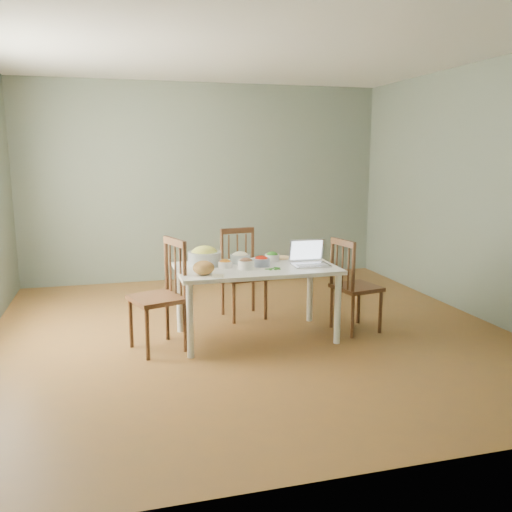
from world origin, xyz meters
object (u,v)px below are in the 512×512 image
object	(u,v)px
bread_boule	(204,268)
dining_table	(256,302)
chair_far	(244,274)
laptop	(311,254)
bowl_squash	(205,256)
chair_right	(356,285)
chair_left	(157,296)

from	to	relation	value
bread_boule	dining_table	bearing A→B (deg)	22.45
chair_far	laptop	bearing A→B (deg)	-66.88
dining_table	chair_far	world-z (taller)	chair_far
bread_boule	bowl_squash	xyz separation A→B (m)	(0.08, 0.39, 0.03)
laptop	chair_right	bearing A→B (deg)	8.37
bowl_squash	bread_boule	bearing A→B (deg)	-101.05
dining_table	chair_right	bearing A→B (deg)	-3.12
chair_left	chair_right	size ratio (longest dim) A/B	1.07
dining_table	chair_right	size ratio (longest dim) A/B	1.60
chair_far	laptop	size ratio (longest dim) A/B	2.79
bowl_squash	laptop	world-z (taller)	laptop
dining_table	chair_far	distance (m)	0.68
bread_boule	chair_right	bearing A→B (deg)	6.11
bread_boule	laptop	world-z (taller)	laptop
bowl_squash	laptop	distance (m)	1.01
chair_left	bowl_squash	size ratio (longest dim) A/B	3.20
dining_table	chair_left	xyz separation A→B (m)	(-0.94, -0.09, 0.15)
bowl_squash	chair_left	bearing A→B (deg)	-152.19
dining_table	chair_far	size ratio (longest dim) A/B	1.56
chair_right	laptop	size ratio (longest dim) A/B	2.73
chair_right	bowl_squash	bearing A→B (deg)	70.43
chair_left	bowl_squash	bearing A→B (deg)	98.93
dining_table	chair_left	bearing A→B (deg)	-174.72
chair_left	laptop	size ratio (longest dim) A/B	2.93
chair_right	bread_boule	distance (m)	1.59
chair_far	bread_boule	world-z (taller)	chair_far
chair_right	chair_far	bearing A→B (deg)	42.38
dining_table	bread_boule	size ratio (longest dim) A/B	7.84
bread_boule	bowl_squash	distance (m)	0.40
dining_table	bread_boule	bearing A→B (deg)	-157.55
laptop	dining_table	bearing A→B (deg)	170.97
dining_table	laptop	size ratio (longest dim) A/B	4.36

